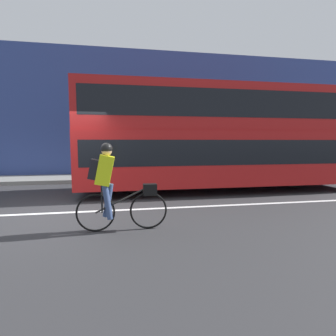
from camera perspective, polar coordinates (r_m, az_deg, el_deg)
ground_plane at (r=6.79m, az=-24.16°, el=-9.14°), size 80.00×80.00×0.00m
road_center_line at (r=6.85m, az=-24.03°, el=-8.97°), size 50.00×0.14×0.01m
sidewalk_curb at (r=12.16m, az=-17.85°, el=-2.15°), size 60.00×2.07×0.15m
building_facade at (r=13.29m, az=-17.56°, el=11.33°), size 60.00×0.30×6.09m
bus at (r=9.31m, az=11.21°, el=7.22°), size 9.45×2.50×3.50m
cyclist_on_bike at (r=5.01m, az=-12.00°, el=-3.48°), size 1.72×0.32×1.67m
street_sign_post at (r=13.37m, az=17.67°, el=5.00°), size 0.36×0.09×2.55m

